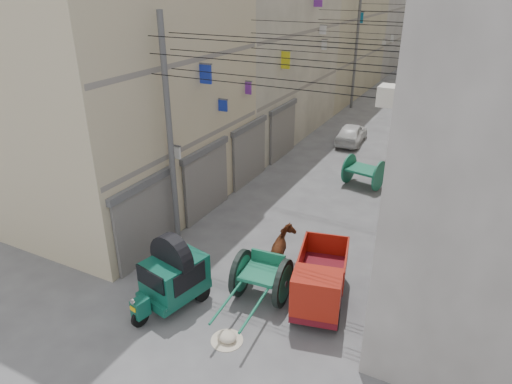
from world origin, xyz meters
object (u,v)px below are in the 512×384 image
Objects in this scene: auto_rickshaw at (173,274)px; tonga_cart at (261,277)px; mini_truck at (319,287)px; distant_car_green at (425,74)px; horse at (283,252)px; second_cart at (364,171)px; distant_car_white at (352,133)px; feed_sack at (227,337)px; distant_car_grey at (440,105)px.

auto_rickshaw is 0.78× the size of tonga_cart.
distant_car_green is at bearing 81.29° from mini_truck.
horse is at bearing 128.78° from mini_truck.
second_cart is 6.30m from distant_car_white.
horse is (-0.04, 1.65, -0.06)m from tonga_cart.
tonga_cart is 6.07× the size of feed_sack.
distant_car_grey reaches higher than feed_sack.
horse is 13.93m from distant_car_white.
horse is at bearing -82.83° from second_cart.
auto_rickshaw is at bearing 85.00° from distant_car_white.
auto_rickshaw reaches higher than horse.
horse is 35.55m from distant_car_green.
distant_car_green is (0.89, 21.72, -0.03)m from distant_car_white.
distant_car_grey reaches higher than distant_car_green.
distant_car_white is (-1.80, 15.46, -0.17)m from tonga_cart.
horse is at bearing 66.84° from auto_rickshaw.
mini_truck is 0.94× the size of distant_car_white.
auto_rickshaw is 0.80× the size of mini_truck.
distant_car_white is (-1.76, 13.81, -0.12)m from horse.
auto_rickshaw is 38.59m from distant_car_green.
distant_car_white is (0.39, 16.85, -0.45)m from auto_rickshaw.
feed_sack is at bearing 92.14° from distant_car_white.
second_cart is at bearing 88.38° from auto_rickshaw.
distant_car_white is at bearing 95.83° from feed_sack.
auto_rickshaw reaches higher than distant_car_white.
mini_truck is 0.83× the size of distant_car_grey.
auto_rickshaw is 11.30m from second_cart.
distant_car_grey is at bearing 93.03° from auto_rickshaw.
tonga_cart is at bearing 44.41° from auto_rickshaw.
mini_truck is 2.23m from horse.
second_cart is 0.48× the size of distant_car_green.
distant_car_white is at bearing -97.27° from distant_car_grey.
tonga_cart reaches higher than feed_sack.
auto_rickshaw is at bearing 36.24° from horse.
tonga_cart is 9.61m from second_cart.
mini_truck is 15.60m from distant_car_white.
mini_truck is 24.47m from distant_car_grey.
distant_car_grey is (3.78, 9.27, 0.06)m from distant_car_white.
second_cart is 0.53× the size of distant_car_white.
mini_truck is (3.89, 1.64, -0.22)m from auto_rickshaw.
distant_car_white is at bearing 92.38° from tonga_cart.
mini_truck is at bearing -75.72° from distant_car_grey.
tonga_cart is 15.57m from distant_car_white.
second_cart reaches higher than distant_car_green.
distant_car_white is 0.88× the size of distant_car_grey.
second_cart reaches higher than horse.
horse is 0.43× the size of distant_car_green.
auto_rickshaw is 3.73m from horse.
distant_car_white is at bearing -101.25° from horse.
auto_rickshaw is at bearing -151.95° from tonga_cart.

